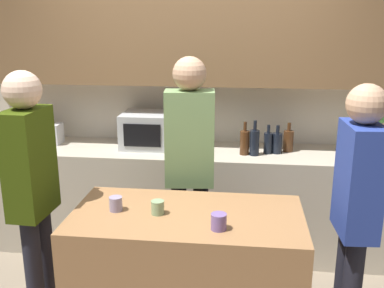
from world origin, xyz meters
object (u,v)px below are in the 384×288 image
object	(u,v)px
bottle_4	(288,141)
person_right	(32,184)
cup_0	(219,222)
toaster	(47,133)
cup_2	(158,207)
person_left	(190,157)
bottle_0	(245,142)
person_center	(356,203)
potted_plant	(380,131)
cup_1	(116,204)
microwave	(153,130)
bottle_3	(277,143)
bottle_1	(254,142)
bottle_2	(268,143)

from	to	relation	value
bottle_4	person_right	world-z (taller)	person_right
cup_0	person_right	size ratio (longest dim) A/B	0.05
toaster	cup_2	bearing A→B (deg)	-46.87
person_left	person_right	distance (m)	1.06
bottle_0	person_center	bearing A→B (deg)	-60.99
bottle_0	person_right	size ratio (longest dim) A/B	0.16
cup_0	person_right	world-z (taller)	person_right
bottle_0	cup_0	xyz separation A→B (m)	(-0.13, -1.37, -0.07)
potted_plant	bottle_4	world-z (taller)	potted_plant
bottle_0	cup_1	size ratio (longest dim) A/B	3.23
cup_0	potted_plant	bearing A→B (deg)	50.98
microwave	bottle_3	distance (m)	1.07
toaster	bottle_0	distance (m)	1.77
microwave	bottle_1	world-z (taller)	microwave
bottle_3	person_right	size ratio (longest dim) A/B	0.14
bottle_1	cup_0	world-z (taller)	bottle_1
cup_1	cup_0	bearing A→B (deg)	-15.82
toaster	cup_1	bearing A→B (deg)	-52.77
cup_2	person_left	bearing A→B (deg)	80.45
toaster	person_right	distance (m)	1.38
cup_2	person_center	xyz separation A→B (m)	(1.12, 0.08, 0.05)
potted_plant	bottle_2	xyz separation A→B (m)	(-0.90, -0.09, -0.10)
cup_2	bottle_4	bearing A→B (deg)	57.62
microwave	bottle_2	distance (m)	0.99
potted_plant	cup_0	world-z (taller)	potted_plant
potted_plant	person_left	bearing A→B (deg)	-154.14
bottle_1	person_left	bearing A→B (deg)	-129.16
toaster	potted_plant	xyz separation A→B (m)	(2.86, 0.00, 0.11)
person_left	bottle_1	bearing A→B (deg)	-134.72
microwave	cup_0	size ratio (longest dim) A/B	5.78
bottle_1	cup_2	xyz separation A→B (m)	(-0.57, -1.21, -0.08)
bottle_0	bottle_4	bearing A→B (deg)	20.17
bottle_2	potted_plant	bearing A→B (deg)	5.43
toaster	cup_0	bearing A→B (deg)	-42.81
cup_2	person_left	size ratio (longest dim) A/B	0.05
cup_1	person_left	world-z (taller)	person_left
bottle_3	cup_1	xyz separation A→B (m)	(-1.01, -1.27, -0.06)
bottle_4	cup_0	bearing A→B (deg)	-108.16
toaster	bottle_1	world-z (taller)	bottle_1
toaster	cup_0	xyz separation A→B (m)	(1.63, -1.51, -0.05)
person_center	cup_0	bearing A→B (deg)	104.02
potted_plant	bottle_2	size ratio (longest dim) A/B	1.62
cup_1	bottle_4	bearing A→B (deg)	50.19
bottle_0	bottle_1	distance (m)	0.08
person_left	person_right	xyz separation A→B (m)	(-0.90, -0.57, -0.03)
toaster	person_right	world-z (taller)	person_right
person_center	bottle_4	bearing A→B (deg)	8.72
bottle_0	cup_1	distance (m)	1.41
cup_0	cup_1	xyz separation A→B (m)	(-0.62, 0.17, -0.00)
person_center	potted_plant	bearing A→B (deg)	-23.09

